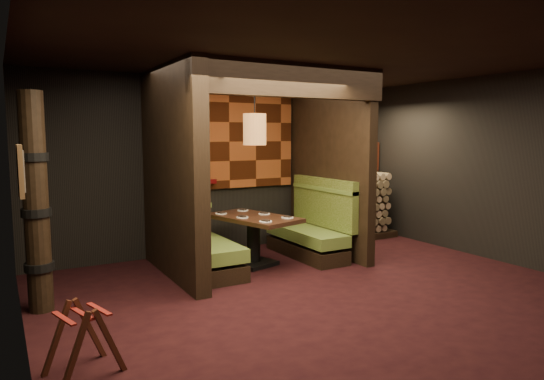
{
  "coord_description": "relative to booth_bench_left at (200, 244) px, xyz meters",
  "views": [
    {
      "loc": [
        -3.4,
        -4.66,
        1.94
      ],
      "look_at": [
        0.0,
        1.3,
        1.15
      ],
      "focal_mm": 32.0,
      "sensor_mm": 36.0,
      "label": 1
    }
  ],
  "objects": [
    {
      "name": "floor",
      "position": [
        0.96,
        -1.65,
        -0.41
      ],
      "size": [
        6.5,
        5.5,
        0.02
      ],
      "primitive_type": "cube",
      "color": "black",
      "rests_on": "ground"
    },
    {
      "name": "ceiling",
      "position": [
        0.96,
        -1.65,
        2.46
      ],
      "size": [
        6.5,
        5.5,
        0.02
      ],
      "primitive_type": "cube",
      "color": "black",
      "rests_on": "ground"
    },
    {
      "name": "wall_back",
      "position": [
        0.96,
        1.11,
        1.02
      ],
      "size": [
        6.5,
        0.02,
        2.85
      ],
      "primitive_type": "cube",
      "color": "black",
      "rests_on": "ground"
    },
    {
      "name": "wall_left",
      "position": [
        -2.3,
        -1.65,
        1.02
      ],
      "size": [
        0.02,
        5.5,
        2.85
      ],
      "primitive_type": "cube",
      "color": "black",
      "rests_on": "ground"
    },
    {
      "name": "wall_right",
      "position": [
        4.22,
        -1.65,
        1.02
      ],
      "size": [
        0.02,
        5.5,
        2.85
      ],
      "primitive_type": "cube",
      "color": "black",
      "rests_on": "ground"
    },
    {
      "name": "partition_left",
      "position": [
        -0.39,
        -0.0,
        1.02
      ],
      "size": [
        0.2,
        2.2,
        2.85
      ],
      "primitive_type": "cube",
      "color": "black",
      "rests_on": "floor"
    },
    {
      "name": "partition_right",
      "position": [
        2.26,
        0.05,
        1.02
      ],
      "size": [
        0.15,
        2.1,
        2.85
      ],
      "primitive_type": "cube",
      "color": "black",
      "rests_on": "floor"
    },
    {
      "name": "header_beam",
      "position": [
        0.94,
        -0.95,
        2.23
      ],
      "size": [
        2.85,
        0.18,
        0.44
      ],
      "primitive_type": "cube",
      "color": "black",
      "rests_on": "partition_left"
    },
    {
      "name": "tapa_back_panel",
      "position": [
        0.94,
        1.06,
        1.42
      ],
      "size": [
        2.4,
        0.06,
        1.55
      ],
      "primitive_type": "cube",
      "color": "#9C491E",
      "rests_on": "wall_back"
    },
    {
      "name": "tapa_side_panel",
      "position": [
        -0.27,
        0.17,
        1.45
      ],
      "size": [
        0.04,
        1.85,
        1.45
      ],
      "primitive_type": "cube",
      "color": "#9C491E",
      "rests_on": "partition_left"
    },
    {
      "name": "lacquer_shelf",
      "position": [
        0.36,
        1.0,
        0.78
      ],
      "size": [
        0.6,
        0.12,
        0.07
      ],
      "primitive_type": "cube",
      "color": "#56080A",
      "rests_on": "wall_back"
    },
    {
      "name": "booth_bench_left",
      "position": [
        0.0,
        0.0,
        0.0
      ],
      "size": [
        0.68,
        1.6,
        1.14
      ],
      "color": "black",
      "rests_on": "floor"
    },
    {
      "name": "booth_bench_right",
      "position": [
        1.89,
        0.0,
        0.0
      ],
      "size": [
        0.68,
        1.6,
        1.14
      ],
      "color": "black",
      "rests_on": "floor"
    },
    {
      "name": "dining_table",
      "position": [
        0.82,
        -0.04,
        0.11
      ],
      "size": [
        1.11,
        1.55,
        0.74
      ],
      "color": "black",
      "rests_on": "floor"
    },
    {
      "name": "place_settings",
      "position": [
        0.82,
        -0.04,
        0.35
      ],
      "size": [
        0.86,
        1.22,
        0.03
      ],
      "color": "white",
      "rests_on": "dining_table"
    },
    {
      "name": "pendant_lamp",
      "position": [
        0.82,
        -0.09,
        1.61
      ],
      "size": [
        0.33,
        0.33,
        1.06
      ],
      "color": "#98622F",
      "rests_on": "ceiling"
    },
    {
      "name": "framed_picture",
      "position": [
        -2.25,
        -1.55,
        1.22
      ],
      "size": [
        0.05,
        0.36,
        0.46
      ],
      "color": "olive",
      "rests_on": "wall_left"
    },
    {
      "name": "luggage_rack",
      "position": [
        -1.91,
        -2.28,
        -0.09
      ],
      "size": [
        0.66,
        0.54,
        0.62
      ],
      "color": "#492114",
      "rests_on": "floor"
    },
    {
      "name": "totem_column",
      "position": [
        -2.09,
        -0.55,
        0.79
      ],
      "size": [
        0.31,
        0.31,
        2.4
      ],
      "color": "black",
      "rests_on": "floor"
    },
    {
      "name": "firewood_stack",
      "position": [
        3.25,
        0.7,
        0.21
      ],
      "size": [
        1.73,
        0.7,
        1.22
      ],
      "color": "black",
      "rests_on": "floor"
    },
    {
      "name": "mosaic_header",
      "position": [
        3.25,
        1.03,
        1.1
      ],
      "size": [
        1.83,
        0.1,
        0.56
      ],
      "primitive_type": "cube",
      "color": "maroon",
      "rests_on": "wall_back"
    },
    {
      "name": "bay_front_post",
      "position": [
        2.35,
        0.31,
        1.02
      ],
      "size": [
        0.08,
        0.08,
        2.85
      ],
      "primitive_type": "cube",
      "color": "black",
      "rests_on": "floor"
    }
  ]
}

